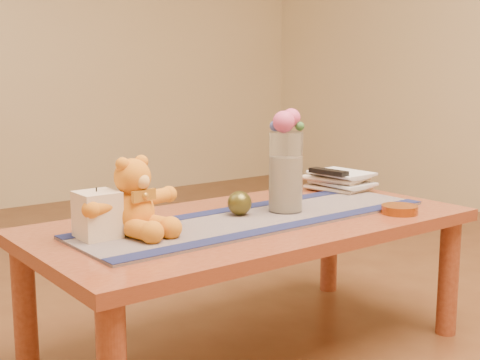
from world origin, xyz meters
TOP-DOWN VIEW (x-y plane):
  - floor at (0.00, 0.00)m, footprint 5.50×5.50m
  - coffee_table_top at (0.00, 0.00)m, footprint 1.40×0.70m
  - table_leg_fr at (0.64, -0.29)m, footprint 0.07×0.07m
  - table_leg_bl at (-0.64, 0.29)m, footprint 0.07×0.07m
  - table_leg_br at (0.64, 0.29)m, footprint 0.07×0.07m
  - persian_runner at (0.01, -0.02)m, footprint 1.21×0.37m
  - runner_border_near at (0.01, -0.17)m, footprint 1.20×0.08m
  - runner_border_far at (0.01, 0.12)m, footprint 1.20×0.08m
  - teddy_bear at (-0.40, 0.04)m, footprint 0.35×0.31m
  - pillar_candle at (-0.50, 0.06)m, footprint 0.11×0.11m
  - candle_wick at (-0.50, 0.06)m, footprint 0.00×0.00m
  - glass_vase at (0.13, -0.00)m, footprint 0.11×0.11m
  - potpourri_fill at (0.13, -0.00)m, footprint 0.09×0.09m
  - rose_left at (0.11, -0.01)m, footprint 0.07×0.07m
  - rose_right at (0.16, 0.00)m, footprint 0.06×0.06m
  - blue_flower_back at (0.14, 0.03)m, footprint 0.04×0.04m
  - blue_flower_side at (0.10, 0.02)m, footprint 0.04×0.04m
  - leaf_sprig at (0.17, -0.02)m, footprint 0.03×0.03m
  - bronze_ball at (-0.02, 0.04)m, footprint 0.09×0.09m
  - book_bottom at (0.49, 0.16)m, footprint 0.20×0.25m
  - book_lower at (0.49, 0.16)m, footprint 0.17×0.23m
  - book_upper at (0.48, 0.16)m, footprint 0.21×0.25m
  - book_top at (0.49, 0.16)m, footprint 0.18×0.23m
  - tv_remote at (0.49, 0.15)m, footprint 0.06×0.16m
  - amber_dish at (0.43, -0.23)m, footprint 0.13×0.13m

SIDE VIEW (x-z plane):
  - floor at x=0.00m, z-range 0.00..0.00m
  - table_leg_fr at x=0.64m, z-range 0.00..0.41m
  - table_leg_bl at x=-0.64m, z-range 0.00..0.41m
  - table_leg_br at x=0.64m, z-range 0.00..0.41m
  - coffee_table_top at x=0.00m, z-range 0.41..0.45m
  - persian_runner at x=0.01m, z-range 0.45..0.46m
  - runner_border_near at x=0.01m, z-range 0.46..0.46m
  - runner_border_far at x=0.01m, z-range 0.46..0.46m
  - book_bottom at x=0.49m, z-range 0.45..0.47m
  - amber_dish at x=0.43m, z-range 0.45..0.48m
  - book_lower at x=0.49m, z-range 0.47..0.49m
  - bronze_ball at x=-0.02m, z-range 0.46..0.54m
  - book_upper at x=0.48m, z-range 0.49..0.51m
  - book_top at x=0.49m, z-range 0.51..0.53m
  - pillar_candle at x=-0.50m, z-range 0.46..0.59m
  - tv_remote at x=0.49m, z-range 0.53..0.54m
  - potpourri_fill at x=0.13m, z-range 0.46..0.64m
  - teddy_bear at x=-0.40m, z-range 0.46..0.67m
  - glass_vase at x=0.13m, z-range 0.46..0.72m
  - candle_wick at x=-0.50m, z-range 0.59..0.60m
  - leaf_sprig at x=0.17m, z-range 0.72..0.75m
  - blue_flower_side at x=0.10m, z-range 0.72..0.76m
  - blue_flower_back at x=0.14m, z-range 0.72..0.77m
  - rose_left at x=0.11m, z-range 0.72..0.79m
  - rose_right at x=0.16m, z-range 0.73..0.79m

